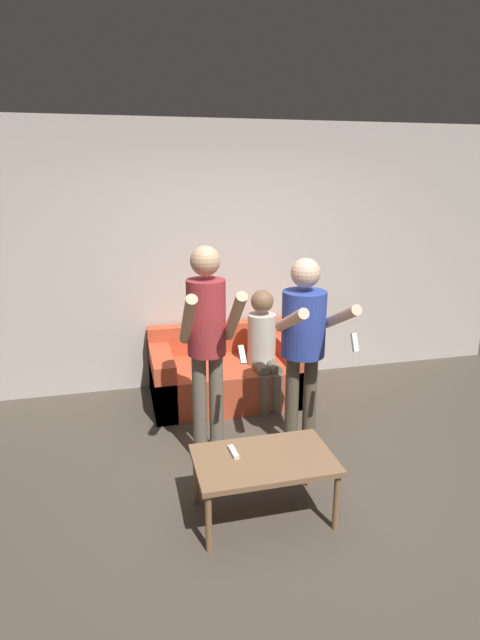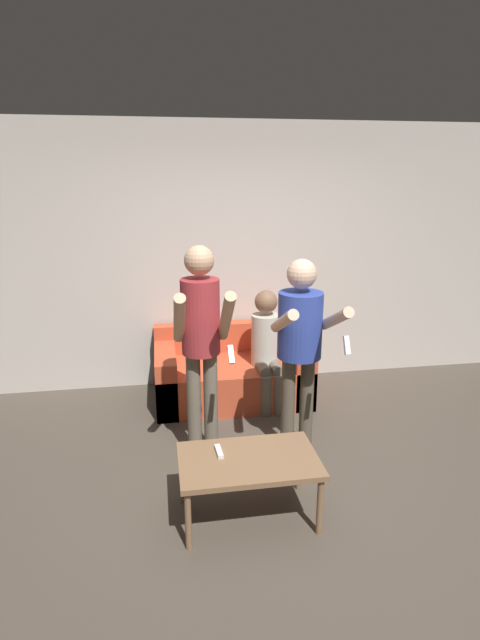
% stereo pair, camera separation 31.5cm
% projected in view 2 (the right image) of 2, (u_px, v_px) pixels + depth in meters
% --- Properties ---
extents(ground_plane, '(14.00, 14.00, 0.00)m').
position_uv_depth(ground_plane, '(284.00, 495.00, 3.53)').
color(ground_plane, '#4C4238').
extents(wall_back, '(6.40, 0.06, 2.70)m').
position_uv_depth(wall_back, '(236.00, 257.00, 5.19)').
color(wall_back, beige).
rests_on(wall_back, ground_plane).
extents(couch, '(1.50, 0.88, 0.69)m').
position_uv_depth(couch, '(231.00, 374.00, 5.03)').
color(couch, '#C64C2D').
rests_on(couch, ground_plane).
extents(person_standing_left, '(0.41, 0.63, 1.70)m').
position_uv_depth(person_standing_left, '(201.00, 333.00, 3.71)').
color(person_standing_left, '#6B6051').
rests_on(person_standing_left, ground_plane).
extents(person_standing_right, '(0.46, 0.70, 1.58)m').
position_uv_depth(person_standing_right, '(300.00, 335.00, 3.85)').
color(person_standing_right, brown).
rests_on(person_standing_right, ground_plane).
extents(person_seated, '(0.28, 0.51, 1.13)m').
position_uv_depth(person_seated, '(267.00, 345.00, 4.79)').
color(person_seated, '#6B6051').
rests_on(person_seated, ground_plane).
extents(coffee_table, '(0.90, 0.56, 0.43)m').
position_uv_depth(coffee_table, '(248.00, 464.00, 3.22)').
color(coffee_table, '#846042').
rests_on(coffee_table, ground_plane).
extents(remote_on_table, '(0.04, 0.15, 0.02)m').
position_uv_depth(remote_on_table, '(219.00, 451.00, 3.26)').
color(remote_on_table, white).
rests_on(remote_on_table, coffee_table).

